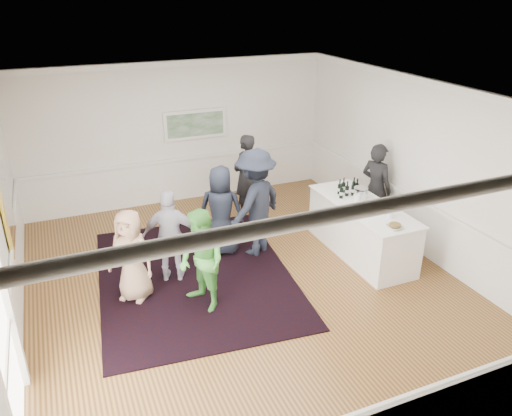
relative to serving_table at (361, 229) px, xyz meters
name	(u,v)px	position (x,y,z in m)	size (l,w,h in m)	color
floor	(244,283)	(-2.41, -0.14, -0.50)	(8.00, 8.00, 0.00)	olive
ceiling	(242,95)	(-2.41, -0.14, 2.70)	(7.00, 8.00, 0.02)	white
wall_right	(421,168)	(1.09, -0.14, 1.10)	(0.02, 8.00, 3.20)	white
wall_back	(178,133)	(-2.41, 3.86, 1.10)	(7.00, 0.02, 3.20)	white
wall_front	(404,356)	(-2.41, -4.14, 1.10)	(7.00, 0.02, 3.20)	white
wainscoting	(243,258)	(-2.41, -0.14, 0.00)	(7.00, 8.00, 1.00)	white
mirror	(3,188)	(-5.86, 1.16, 1.30)	(0.05, 1.25, 1.85)	gold
landscape_painting	(195,124)	(-2.01, 3.81, 1.28)	(1.44, 0.06, 0.66)	white
area_rug	(195,275)	(-3.12, 0.42, -0.49)	(3.22, 4.22, 0.02)	black
serving_table	(361,229)	(0.00, 0.00, 0.00)	(0.93, 2.47, 1.00)	white
bartender	(376,188)	(0.79, 0.73, 0.43)	(0.68, 0.44, 1.86)	black
guest_tan	(131,256)	(-4.19, 0.16, 0.27)	(0.75, 0.49, 1.54)	tan
guest_green	(202,261)	(-3.24, -0.51, 0.32)	(0.80, 0.62, 1.65)	green
guest_lilac	(171,237)	(-3.47, 0.46, 0.32)	(0.96, 0.40, 1.64)	#B2ADC2
guest_dark_a	(256,203)	(-1.80, 0.81, 0.51)	(1.31, 0.75, 2.03)	black
guest_dark_b	(245,176)	(-1.35, 2.44, 0.41)	(0.67, 0.44, 1.82)	black
guest_navy	(221,211)	(-2.38, 1.06, 0.35)	(0.83, 0.54, 1.71)	black
wine_bottles	(349,187)	(0.02, 0.53, 0.65)	(0.48, 0.30, 0.31)	black
juice_pitchers	(374,206)	(-0.02, -0.34, 0.62)	(0.38, 0.75, 0.24)	#82C044
ice_bucket	(361,194)	(0.06, 0.21, 0.61)	(0.26, 0.26, 0.24)	silver
nut_bowl	(395,226)	(-0.08, -1.01, 0.53)	(0.26, 0.26, 0.07)	white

